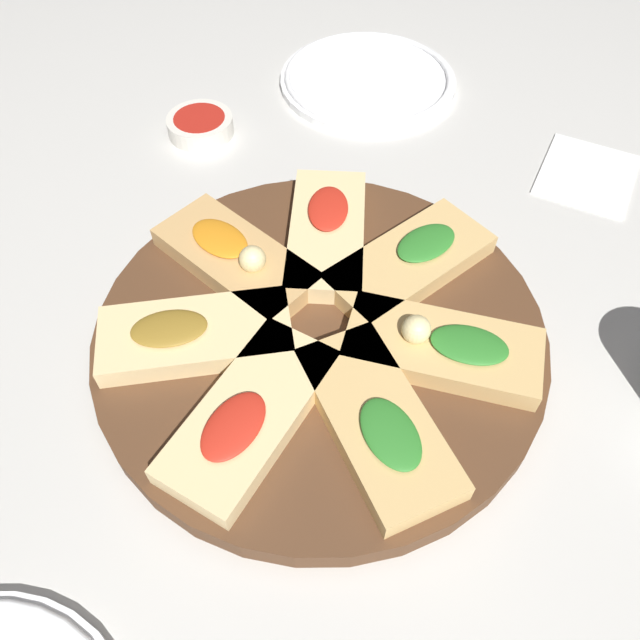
{
  "coord_description": "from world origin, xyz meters",
  "views": [
    {
      "loc": [
        -0.35,
        -0.1,
        0.51
      ],
      "look_at": [
        0.0,
        0.0,
        0.04
      ],
      "focal_mm": 35.0,
      "sensor_mm": 36.0,
      "label": 1
    }
  ],
  "objects": [
    {
      "name": "focaccia_slice_0",
      "position": [
        0.12,
        0.03,
        0.04
      ],
      "size": [
        0.19,
        0.12,
        0.03
      ],
      "color": "#E5C689",
      "rests_on": "serving_board"
    },
    {
      "name": "focaccia_slice_2",
      "position": [
        -0.05,
        0.11,
        0.04
      ],
      "size": [
        0.15,
        0.2,
        0.03
      ],
      "color": "#E5C689",
      "rests_on": "serving_board"
    },
    {
      "name": "plate_right",
      "position": [
        0.46,
        0.06,
        0.01
      ],
      "size": [
        0.25,
        0.25,
        0.02
      ],
      "color": "white",
      "rests_on": "ground_plane"
    },
    {
      "name": "dipping_bowl",
      "position": [
        0.29,
        0.25,
        0.01
      ],
      "size": [
        0.09,
        0.09,
        0.02
      ],
      "color": "silver",
      "rests_on": "ground_plane"
    },
    {
      "name": "focaccia_slice_1",
      "position": [
        0.05,
        0.11,
        0.04
      ],
      "size": [
        0.15,
        0.2,
        0.04
      ],
      "color": "tan",
      "rests_on": "serving_board"
    },
    {
      "name": "focaccia_slice_3",
      "position": [
        -0.12,
        0.03,
        0.04
      ],
      "size": [
        0.19,
        0.12,
        0.03
      ],
      "color": "#E5C689",
      "rests_on": "serving_board"
    },
    {
      "name": "focaccia_slice_4",
      "position": [
        -0.09,
        -0.08,
        0.04
      ],
      "size": [
        0.19,
        0.18,
        0.03
      ],
      "color": "tan",
      "rests_on": "serving_board"
    },
    {
      "name": "focaccia_slice_5",
      "position": [
        0.0,
        -0.12,
        0.04
      ],
      "size": [
        0.08,
        0.18,
        0.04
      ],
      "color": "tan",
      "rests_on": "serving_board"
    },
    {
      "name": "serving_board",
      "position": [
        0.0,
        0.0,
        0.01
      ],
      "size": [
        0.44,
        0.44,
        0.03
      ],
      "primitive_type": "cylinder",
      "color": "#51331E",
      "rests_on": "ground_plane"
    },
    {
      "name": "napkin_stack",
      "position": [
        0.34,
        -0.25,
        0.0
      ],
      "size": [
        0.15,
        0.13,
        0.01
      ],
      "primitive_type": "cube",
      "rotation": [
        0.0,
        0.0,
        -0.17
      ],
      "color": "white",
      "rests_on": "ground_plane"
    },
    {
      "name": "ground_plane",
      "position": [
        0.0,
        0.0,
        0.0
      ],
      "size": [
        3.0,
        3.0,
        0.0
      ],
      "primitive_type": "plane",
      "color": "beige"
    },
    {
      "name": "focaccia_slice_6",
      "position": [
        0.1,
        -0.07,
        0.04
      ],
      "size": [
        0.19,
        0.17,
        0.03
      ],
      "color": "tan",
      "rests_on": "serving_board"
    }
  ]
}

